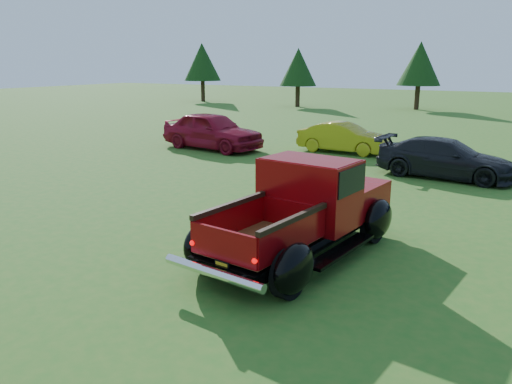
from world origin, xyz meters
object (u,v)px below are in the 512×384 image
tree_west (298,67)px  show_car_grey (445,158)px  show_car_red (212,131)px  tree_mid_left (420,64)px  pickup_truck (309,207)px  tree_far_west (202,62)px  show_car_yellow (344,138)px

tree_west → show_car_grey: (14.74, -21.35, -2.51)m
show_car_red → show_car_grey: bearing=-87.2°
tree_mid_left → show_car_grey: 24.20m
tree_west → tree_mid_left: 9.22m
tree_west → tree_mid_left: bearing=12.5°
pickup_truck → show_car_grey: (1.22, 7.78, -0.23)m
pickup_truck → tree_mid_left: bearing=106.0°
pickup_truck → show_car_red: 11.81m
tree_far_west → show_car_red: (15.50, -21.46, -2.76)m
pickup_truck → show_car_yellow: 10.93m
tree_mid_left → show_car_red: 22.88m
tree_far_west → tree_west: (10.00, -1.00, -0.41)m
tree_mid_left → pickup_truck: 31.56m
pickup_truck → show_car_grey: size_ratio=1.19×
tree_west → pickup_truck: size_ratio=0.93×
show_car_yellow → show_car_grey: 5.04m
tree_far_west → tree_mid_left: 19.03m
tree_far_west → show_car_red: size_ratio=1.17×
show_car_yellow → show_car_grey: size_ratio=0.86×
tree_far_west → show_car_grey: tree_far_west is taller
tree_mid_left → show_car_red: tree_mid_left is taller
tree_mid_left → show_car_red: bearing=-98.9°
tree_far_west → show_car_red: bearing=-54.2°
show_car_grey → show_car_red: bearing=89.9°
tree_far_west → pickup_truck: tree_far_west is taller
tree_mid_left → pickup_truck: tree_mid_left is taller
tree_mid_left → show_car_yellow: 20.87m
tree_west → show_car_yellow: tree_west is taller
tree_west → tree_mid_left: (9.00, 2.00, 0.27)m
tree_far_west → tree_mid_left: size_ratio=1.04×
show_car_yellow → show_car_grey: bearing=-121.0°
tree_mid_left → show_car_grey: bearing=-76.2°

